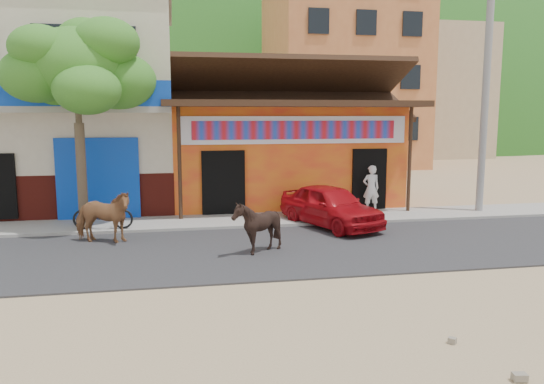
{
  "coord_description": "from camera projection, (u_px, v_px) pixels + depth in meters",
  "views": [
    {
      "loc": [
        -1.99,
        -10.14,
        3.38
      ],
      "look_at": [
        0.47,
        3.0,
        1.4
      ],
      "focal_mm": 35.0,
      "sensor_mm": 36.0,
      "label": 1
    }
  ],
  "objects": [
    {
      "name": "ground",
      "position": [
        277.0,
        282.0,
        10.72
      ],
      "size": [
        120.0,
        120.0,
        0.0
      ],
      "primitive_type": "plane",
      "color": "#9E825B",
      "rests_on": "ground"
    },
    {
      "name": "road",
      "position": [
        257.0,
        250.0,
        13.15
      ],
      "size": [
        60.0,
        5.0,
        0.04
      ],
      "primitive_type": "cube",
      "color": "#28282B",
      "rests_on": "ground"
    },
    {
      "name": "sidewalk",
      "position": [
        240.0,
        221.0,
        16.54
      ],
      "size": [
        60.0,
        2.0,
        0.12
      ],
      "primitive_type": "cube",
      "color": "gray",
      "rests_on": "ground"
    },
    {
      "name": "dance_club",
      "position": [
        278.0,
        155.0,
        20.54
      ],
      "size": [
        8.0,
        6.0,
        3.6
      ],
      "primitive_type": "cube",
      "color": "orange",
      "rests_on": "ground"
    },
    {
      "name": "cafe_building",
      "position": [
        72.0,
        110.0,
        18.93
      ],
      "size": [
        7.0,
        6.0,
        7.0
      ],
      "primitive_type": "cube",
      "color": "beige",
      "rests_on": "ground"
    },
    {
      "name": "apartment_front",
      "position": [
        341.0,
        73.0,
        34.81
      ],
      "size": [
        9.0,
        9.0,
        12.0
      ],
      "primitive_type": "cube",
      "color": "#CC723F",
      "rests_on": "ground"
    },
    {
      "name": "apartment_rear",
      "position": [
        425.0,
        93.0,
        42.43
      ],
      "size": [
        8.0,
        8.0,
        10.0
      ],
      "primitive_type": "cube",
      "color": "tan",
      "rests_on": "ground"
    },
    {
      "name": "hillside",
      "position": [
        184.0,
        54.0,
        77.02
      ],
      "size": [
        100.0,
        40.0,
        24.0
      ],
      "primitive_type": "ellipsoid",
      "color": "#194C14",
      "rests_on": "ground"
    },
    {
      "name": "tree",
      "position": [
        79.0,
        123.0,
        15.06
      ],
      "size": [
        3.0,
        3.0,
        6.0
      ],
      "primitive_type": null,
      "color": "#2D721E",
      "rests_on": "sidewalk"
    },
    {
      "name": "utility_pole",
      "position": [
        486.0,
        91.0,
        17.44
      ],
      "size": [
        0.24,
        0.24,
        8.0
      ],
      "primitive_type": "cylinder",
      "color": "gray",
      "rests_on": "sidewalk"
    },
    {
      "name": "cow_tan",
      "position": [
        103.0,
        217.0,
        13.76
      ],
      "size": [
        1.78,
        1.19,
        1.38
      ],
      "primitive_type": "imported",
      "rotation": [
        0.0,
        0.0,
        1.27
      ],
      "color": "#9B663E",
      "rests_on": "road"
    },
    {
      "name": "cow_dark",
      "position": [
        257.0,
        227.0,
        12.72
      ],
      "size": [
        1.35,
        1.24,
        1.31
      ],
      "primitive_type": "imported",
      "rotation": [
        0.0,
        0.0,
        -1.74
      ],
      "color": "black",
      "rests_on": "road"
    },
    {
      "name": "red_car",
      "position": [
        330.0,
        206.0,
        15.76
      ],
      "size": [
        2.74,
        3.98,
        1.26
      ],
      "primitive_type": "imported",
      "rotation": [
        0.0,
        0.0,
        0.38
      ],
      "color": "#AA0C13",
      "rests_on": "road"
    },
    {
      "name": "scooter",
      "position": [
        103.0,
        214.0,
        15.06
      ],
      "size": [
        1.74,
        0.77,
        0.89
      ],
      "primitive_type": "imported",
      "rotation": [
        0.0,
        0.0,
        1.46
      ],
      "color": "black",
      "rests_on": "sidewalk"
    },
    {
      "name": "pedestrian",
      "position": [
        371.0,
        188.0,
        17.72
      ],
      "size": [
        0.57,
        0.38,
        1.56
      ],
      "primitive_type": "imported",
      "rotation": [
        0.0,
        0.0,
        3.13
      ],
      "color": "silver",
      "rests_on": "sidewalk"
    }
  ]
}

